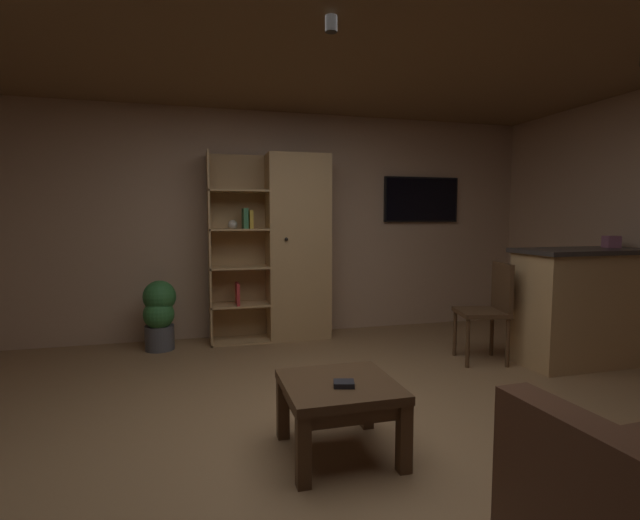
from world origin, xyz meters
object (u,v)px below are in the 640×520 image
object	(u,v)px
tissue_box	(611,242)
table_book_0	(344,384)
coffee_table	(339,397)
kitchen_bar_counter	(594,305)
potted_floor_plant	(159,313)
wall_mounted_tv	(421,200)
dining_chair	(490,305)
bookshelf_cabinet	(290,248)

from	to	relation	value
tissue_box	table_book_0	world-z (taller)	tissue_box
coffee_table	table_book_0	distance (m)	0.13
kitchen_bar_counter	tissue_box	size ratio (longest dim) A/B	12.37
potted_floor_plant	kitchen_bar_counter	bearing A→B (deg)	-20.35
wall_mounted_tv	table_book_0	bearing A→B (deg)	-123.84
dining_chair	wall_mounted_tv	xyz separation A→B (m)	(0.07, 1.53, 1.03)
tissue_box	kitchen_bar_counter	bearing A→B (deg)	-165.88
dining_chair	wall_mounted_tv	bearing A→B (deg)	87.28
dining_chair	potted_floor_plant	size ratio (longest dim) A/B	1.30
kitchen_bar_counter	coffee_table	distance (m)	2.96
bookshelf_cabinet	coffee_table	size ratio (longest dim) A/B	3.24
table_book_0	wall_mounted_tv	xyz separation A→B (m)	(1.93, 2.88, 1.12)
coffee_table	bookshelf_cabinet	bearing A→B (deg)	84.53
table_book_0	potted_floor_plant	xyz separation A→B (m)	(-1.13, 2.53, -0.05)
coffee_table	wall_mounted_tv	xyz separation A→B (m)	(1.93, 2.80, 1.22)
tissue_box	table_book_0	bearing A→B (deg)	-159.25
dining_chair	potted_floor_plant	xyz separation A→B (m)	(-2.98, 1.18, -0.15)
potted_floor_plant	table_book_0	bearing A→B (deg)	-65.97
coffee_table	dining_chair	size ratio (longest dim) A/B	0.68
bookshelf_cabinet	tissue_box	world-z (taller)	bookshelf_cabinet
kitchen_bar_counter	tissue_box	distance (m)	0.62
kitchen_bar_counter	table_book_0	bearing A→B (deg)	-158.77
kitchen_bar_counter	dining_chair	world-z (taller)	kitchen_bar_counter
kitchen_bar_counter	wall_mounted_tv	xyz separation A→B (m)	(-0.85, 1.80, 1.03)
coffee_table	table_book_0	bearing A→B (deg)	-88.10
coffee_table	dining_chair	xyz separation A→B (m)	(1.86, 1.27, 0.20)
coffee_table	potted_floor_plant	bearing A→B (deg)	114.64
table_book_0	dining_chair	distance (m)	2.29
wall_mounted_tv	bookshelf_cabinet	bearing A→B (deg)	-172.88
dining_chair	tissue_box	bearing A→B (deg)	-10.66
bookshelf_cabinet	dining_chair	world-z (taller)	bookshelf_cabinet
tissue_box	wall_mounted_tv	xyz separation A→B (m)	(-1.06, 1.75, 0.45)
wall_mounted_tv	kitchen_bar_counter	bearing A→B (deg)	-64.82
bookshelf_cabinet	coffee_table	xyz separation A→B (m)	(-0.25, -2.59, -0.67)
tissue_box	table_book_0	size ratio (longest dim) A/B	1.08
dining_chair	table_book_0	bearing A→B (deg)	-144.10
dining_chair	potted_floor_plant	distance (m)	3.21
coffee_table	table_book_0	xyz separation A→B (m)	(0.00, -0.08, 0.10)
tissue_box	dining_chair	distance (m)	1.29
table_book_0	potted_floor_plant	world-z (taller)	potted_floor_plant
coffee_table	dining_chair	bearing A→B (deg)	34.29
tissue_box	dining_chair	xyz separation A→B (m)	(-1.13, 0.21, -0.58)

